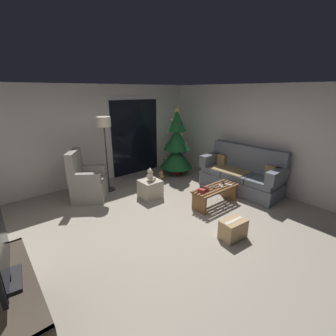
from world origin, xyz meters
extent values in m
plane|color=#9E9384|center=(0.00, 0.00, 0.00)|extent=(7.00, 7.00, 0.00)
cube|color=silver|center=(0.00, 3.06, 1.25)|extent=(5.72, 0.12, 2.50)
cube|color=silver|center=(2.86, 0.00, 1.25)|extent=(0.12, 6.00, 2.50)
cube|color=silver|center=(1.06, 2.99, 1.10)|extent=(1.60, 0.02, 2.20)
cube|color=black|center=(1.06, 2.97, 1.05)|extent=(1.50, 0.02, 2.10)
cube|color=slate|center=(2.25, 0.21, 0.17)|extent=(0.86, 1.94, 0.34)
cube|color=slate|center=(2.26, -0.41, 0.41)|extent=(0.71, 0.63, 0.14)
cube|color=slate|center=(2.23, 0.21, 0.41)|extent=(0.71, 0.63, 0.14)
cube|color=slate|center=(2.20, 0.83, 0.41)|extent=(0.71, 0.63, 0.14)
cube|color=slate|center=(2.55, 0.23, 0.78)|extent=(0.30, 1.91, 0.60)
cube|color=slate|center=(2.29, -0.65, 0.62)|extent=(0.77, 0.24, 0.28)
cube|color=slate|center=(2.21, 1.08, 0.62)|extent=(0.77, 0.24, 0.28)
cube|color=#997F51|center=(2.20, 0.46, 0.49)|extent=(0.65, 0.93, 0.02)
cube|color=#997F51|center=(2.45, -0.48, 0.62)|extent=(0.14, 0.33, 0.28)
cube|color=#997F51|center=(2.37, 0.92, 0.62)|extent=(0.14, 0.33, 0.28)
cube|color=brown|center=(1.21, -0.08, 0.38)|extent=(1.10, 0.05, 0.04)
cube|color=brown|center=(1.21, 0.01, 0.38)|extent=(1.10, 0.05, 0.04)
cube|color=brown|center=(1.21, 0.10, 0.38)|extent=(1.10, 0.05, 0.04)
cube|color=brown|center=(1.21, 0.19, 0.38)|extent=(1.10, 0.05, 0.04)
cube|color=brown|center=(1.21, 0.28, 0.38)|extent=(1.10, 0.05, 0.04)
cube|color=brown|center=(0.72, 0.10, 0.18)|extent=(0.05, 0.36, 0.36)
cube|color=brown|center=(1.70, 0.10, 0.18)|extent=(0.05, 0.36, 0.36)
cube|color=#ADADB2|center=(1.34, 0.06, 0.41)|extent=(0.11, 0.16, 0.02)
cube|color=#333338|center=(1.19, 0.14, 0.41)|extent=(0.14, 0.14, 0.02)
cube|color=silver|center=(1.53, 0.01, 0.41)|extent=(0.10, 0.16, 0.02)
cube|color=black|center=(1.54, 0.17, 0.41)|extent=(0.12, 0.15, 0.02)
cube|color=#A32D28|center=(0.86, 0.13, 0.41)|extent=(0.26, 0.21, 0.02)
cube|color=#A32D28|center=(0.87, 0.14, 0.44)|extent=(0.23, 0.19, 0.04)
cube|color=black|center=(0.88, 0.16, 0.47)|extent=(0.11, 0.16, 0.01)
cylinder|color=#4C1E19|center=(1.85, 2.09, 0.05)|extent=(0.36, 0.36, 0.10)
cylinder|color=brown|center=(1.85, 2.09, 0.16)|extent=(0.08, 0.08, 0.12)
cone|color=#195628|center=(1.85, 2.09, 0.51)|extent=(0.93, 0.93, 0.58)
cone|color=#195628|center=(1.85, 2.09, 1.04)|extent=(0.73, 0.73, 0.58)
cone|color=#195628|center=(1.85, 2.09, 1.56)|extent=(0.54, 0.54, 0.58)
sphere|color=white|center=(2.25, 2.17, 0.54)|extent=(0.06, 0.06, 0.06)
sphere|color=#1E8C33|center=(1.95, 1.91, 1.36)|extent=(0.06, 0.06, 0.06)
sphere|color=white|center=(2.20, 2.20, 0.69)|extent=(0.06, 0.06, 0.06)
sphere|color=#1E8C33|center=(1.73, 2.52, 0.36)|extent=(0.06, 0.06, 0.06)
sphere|color=white|center=(1.68, 2.23, 1.24)|extent=(0.06, 0.06, 0.06)
sphere|color=#B233A5|center=(2.15, 1.97, 0.87)|extent=(0.06, 0.06, 0.06)
sphere|color=white|center=(2.11, 2.19, 1.06)|extent=(0.06, 0.06, 0.06)
sphere|color=gold|center=(1.86, 1.86, 1.24)|extent=(0.06, 0.06, 0.06)
sphere|color=white|center=(1.72, 2.14, 1.58)|extent=(0.06, 0.06, 0.06)
sphere|color=gold|center=(1.91, 2.45, 0.70)|extent=(0.06, 0.06, 0.06)
sphere|color=white|center=(1.64, 2.48, 0.35)|extent=(0.06, 0.06, 0.06)
sphere|color=red|center=(1.73, 1.96, 1.46)|extent=(0.06, 0.06, 0.06)
sphere|color=#1E8C33|center=(1.73, 2.39, 0.83)|extent=(0.06, 0.06, 0.06)
sphere|color=white|center=(1.70, 2.21, 1.38)|extent=(0.06, 0.06, 0.06)
cone|color=#EAD14C|center=(1.85, 2.09, 1.86)|extent=(0.14, 0.14, 0.12)
cube|color=gray|center=(-0.74, 2.07, 0.16)|extent=(0.94, 0.94, 0.31)
cube|color=gray|center=(-0.74, 2.07, 0.40)|extent=(0.94, 0.94, 0.18)
cube|color=gray|center=(-0.96, 2.22, 0.81)|extent=(0.52, 0.65, 0.64)
cube|color=gray|center=(-0.57, 2.29, 0.60)|extent=(0.56, 0.44, 0.22)
cube|color=gray|center=(-0.88, 1.83, 0.60)|extent=(0.56, 0.44, 0.22)
cylinder|color=#2D2D30|center=(-0.19, 2.27, 0.01)|extent=(0.28, 0.28, 0.02)
cylinder|color=#2D2D30|center=(-0.19, 2.27, 0.80)|extent=(0.03, 0.03, 1.55)
cylinder|color=beige|center=(-0.19, 2.27, 1.67)|extent=(0.32, 0.32, 0.22)
cube|color=#382D23|center=(-2.50, -0.59, 0.70)|extent=(0.40, 1.40, 0.04)
cube|color=#382D23|center=(-2.50, 0.09, 0.36)|extent=(0.40, 0.04, 0.72)
cube|color=#382D23|center=(-2.50, -0.59, 0.36)|extent=(0.40, 0.04, 0.68)
cube|color=#382D23|center=(-2.50, -0.59, 0.36)|extent=(0.40, 1.33, 0.04)
cube|color=black|center=(-2.50, -0.59, 0.73)|extent=(0.24, 0.38, 0.03)
cube|color=black|center=(-2.50, -0.59, 0.78)|extent=(0.05, 0.06, 0.06)
cube|color=black|center=(-2.50, -0.59, 1.07)|extent=(0.14, 0.84, 0.52)
cube|color=black|center=(-2.48, -0.59, 1.07)|extent=(0.11, 0.78, 0.47)
cube|color=#B2A893|center=(0.35, 1.28, 0.21)|extent=(0.44, 0.44, 0.41)
cylinder|color=beige|center=(0.43, 1.26, 0.45)|extent=(0.12, 0.13, 0.06)
cylinder|color=beige|center=(0.35, 1.20, 0.45)|extent=(0.12, 0.13, 0.06)
sphere|color=beige|center=(0.35, 1.28, 0.51)|extent=(0.15, 0.15, 0.15)
sphere|color=beige|center=(0.35, 1.28, 0.63)|extent=(0.11, 0.11, 0.11)
sphere|color=#F4E5C1|center=(0.38, 1.24, 0.62)|extent=(0.04, 0.04, 0.04)
sphere|color=beige|center=(0.38, 1.30, 0.68)|extent=(0.04, 0.04, 0.04)
sphere|color=beige|center=(0.32, 1.26, 0.68)|extent=(0.04, 0.04, 0.04)
sphere|color=beige|center=(0.42, 1.31, 0.52)|extent=(0.06, 0.06, 0.06)
sphere|color=beige|center=(0.30, 1.22, 0.52)|extent=(0.06, 0.06, 0.06)
cylinder|color=tan|center=(1.13, 1.97, 0.03)|extent=(0.13, 0.11, 0.06)
cylinder|color=tan|center=(1.19, 2.05, 0.03)|extent=(0.13, 0.11, 0.06)
sphere|color=tan|center=(1.21, 1.98, 0.10)|extent=(0.15, 0.15, 0.15)
sphere|color=tan|center=(1.21, 1.98, 0.22)|extent=(0.11, 0.11, 0.11)
sphere|color=tan|center=(1.17, 2.00, 0.21)|extent=(0.04, 0.04, 0.04)
sphere|color=tan|center=(1.19, 1.94, 0.27)|extent=(0.04, 0.04, 0.04)
sphere|color=tan|center=(1.23, 2.01, 0.27)|extent=(0.04, 0.04, 0.04)
sphere|color=tan|center=(1.15, 1.93, 0.11)|extent=(0.06, 0.06, 0.06)
sphere|color=tan|center=(1.23, 2.05, 0.11)|extent=(0.06, 0.06, 0.06)
cube|color=tan|center=(0.51, -0.87, 0.16)|extent=(0.45, 0.31, 0.32)
cube|color=beige|center=(0.51, -0.87, 0.33)|extent=(0.40, 0.09, 0.00)
camera|label=1|loc=(-2.46, -2.77, 2.35)|focal=25.03mm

